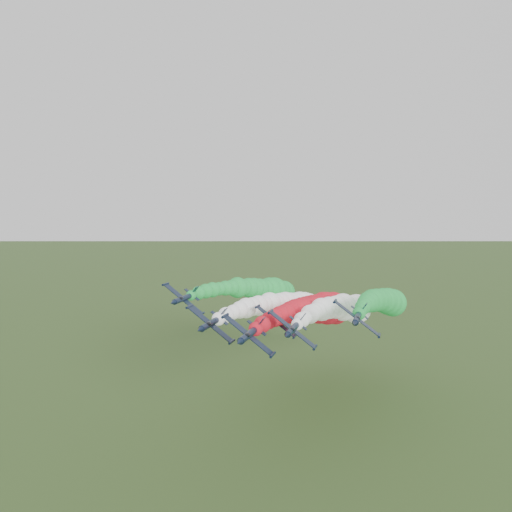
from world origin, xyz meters
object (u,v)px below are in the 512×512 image
at_px(jet_outer_right, 384,302).
at_px(jet_lead, 318,311).
at_px(jet_trail, 327,305).
at_px(jet_inner_left, 290,305).
at_px(jet_inner_right, 344,308).
at_px(jet_outer_left, 265,290).

bearing_deg(jet_outer_right, jet_lead, -135.27).
bearing_deg(jet_trail, jet_inner_left, -112.96).
distance_m(jet_inner_right, jet_trail, 17.90).
bearing_deg(jet_trail, jet_lead, -87.21).
height_order(jet_inner_left, jet_outer_right, jet_outer_right).
distance_m(jet_lead, jet_inner_right, 12.56).
distance_m(jet_lead, jet_outer_right, 24.70).
relative_size(jet_lead, jet_trail, 1.00).
bearing_deg(jet_lead, jet_outer_right, 44.73).
bearing_deg(jet_outer_left, jet_trail, 15.75).
bearing_deg(jet_inner_right, jet_outer_left, 159.20).
relative_size(jet_inner_right, jet_outer_right, 1.00).
distance_m(jet_inner_left, jet_outer_right, 29.23).
height_order(jet_lead, jet_inner_left, jet_lead).
xyz_separation_m(jet_inner_left, jet_inner_right, (15.82, 3.88, -0.87)).
bearing_deg(jet_inner_right, jet_trail, 114.38).
distance_m(jet_inner_right, jet_outer_left, 29.60).
relative_size(jet_lead, jet_inner_left, 1.00).
relative_size(jet_inner_left, jet_outer_right, 0.99).
xyz_separation_m(jet_lead, jet_inner_right, (6.01, 10.98, -1.10)).
relative_size(jet_inner_right, jet_trail, 1.00).
bearing_deg(jet_lead, jet_inner_left, 144.11).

